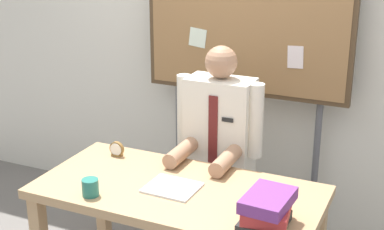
{
  "coord_description": "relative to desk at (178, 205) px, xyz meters",
  "views": [
    {
      "loc": [
        1.16,
        -2.38,
        2.08
      ],
      "look_at": [
        0.0,
        0.18,
        1.1
      ],
      "focal_mm": 52.39,
      "sensor_mm": 36.0,
      "label": 1
    }
  ],
  "objects": [
    {
      "name": "book_stack",
      "position": [
        0.54,
        -0.18,
        0.18
      ],
      "size": [
        0.24,
        0.29,
        0.16
      ],
      "color": "#262626",
      "rests_on": "desk"
    },
    {
      "name": "desk_clock",
      "position": [
        -0.52,
        0.23,
        0.14
      ],
      "size": [
        0.09,
        0.04,
        0.09
      ],
      "color": "olive",
      "rests_on": "desk"
    },
    {
      "name": "bulletin_board",
      "position": [
        0.0,
        1.01,
        0.86
      ],
      "size": [
        1.38,
        0.09,
        2.1
      ],
      "color": "#4C3823",
      "rests_on": "ground_plane"
    },
    {
      "name": "coffee_mug",
      "position": [
        -0.37,
        -0.26,
        0.14
      ],
      "size": [
        0.09,
        0.09,
        0.09
      ],
      "primitive_type": "cylinder",
      "color": "#267266",
      "rests_on": "desk"
    },
    {
      "name": "desk",
      "position": [
        0.0,
        0.0,
        0.0
      ],
      "size": [
        1.5,
        0.74,
        0.75
      ],
      "color": "tan",
      "rests_on": "ground_plane"
    },
    {
      "name": "back_wall",
      "position": [
        0.0,
        1.22,
        0.7
      ],
      "size": [
        6.4,
        0.08,
        2.7
      ],
      "primitive_type": "cube",
      "color": "silver",
      "rests_on": "ground_plane"
    },
    {
      "name": "open_notebook",
      "position": [
        -0.02,
        -0.02,
        0.11
      ],
      "size": [
        0.27,
        0.24,
        0.01
      ],
      "primitive_type": "cube",
      "rotation": [
        0.0,
        0.0,
        -0.03
      ],
      "color": "white",
      "rests_on": "desk"
    },
    {
      "name": "person",
      "position": [
        0.0,
        0.58,
        -0.0
      ],
      "size": [
        0.55,
        0.56,
        1.4
      ],
      "color": "#2D2D33",
      "rests_on": "ground_plane"
    }
  ]
}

